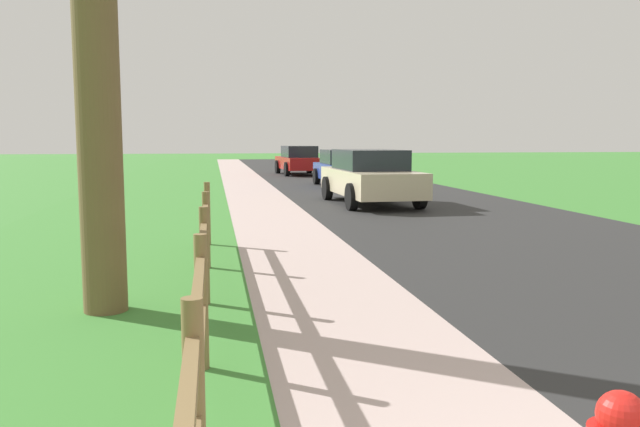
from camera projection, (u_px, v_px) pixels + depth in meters
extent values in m
plane|color=#3E8133|center=(273.00, 186.00, 26.12)|extent=(120.00, 120.00, 0.00)
cube|color=#2A2A2A|center=(347.00, 182.00, 28.65)|extent=(7.00, 66.00, 0.01)
cube|color=#BBA39C|center=(199.00, 184.00, 27.59)|extent=(6.00, 66.00, 0.01)
cube|color=#3E8133|center=(164.00, 184.00, 27.34)|extent=(5.00, 66.00, 0.00)
sphere|color=red|center=(621.00, 415.00, 2.95)|extent=(0.23, 0.23, 0.23)
cube|color=#A91511|center=(622.00, 400.00, 2.94)|extent=(0.04, 0.04, 0.04)
cylinder|color=brown|center=(194.00, 410.00, 3.20)|extent=(0.11, 0.11, 1.15)
cylinder|color=brown|center=(202.00, 303.00, 5.30)|extent=(0.11, 0.11, 1.15)
cylinder|color=brown|center=(205.00, 256.00, 7.41)|extent=(0.11, 0.11, 1.15)
cylinder|color=brown|center=(206.00, 230.00, 9.51)|extent=(0.11, 0.11, 1.15)
cylinder|color=brown|center=(207.00, 214.00, 11.61)|extent=(0.11, 0.11, 1.15)
cube|color=brown|center=(203.00, 281.00, 6.36)|extent=(0.07, 10.73, 0.09)
cube|color=brown|center=(203.00, 241.00, 6.31)|extent=(0.07, 10.73, 0.09)
cylinder|color=brown|center=(95.00, 29.00, 6.82)|extent=(0.48, 0.48, 6.17)
cube|color=#C6B793|center=(370.00, 182.00, 18.91)|extent=(2.12, 5.06, 0.70)
cube|color=#1E232B|center=(369.00, 160.00, 18.96)|extent=(1.80, 2.68, 0.59)
cylinder|color=black|center=(420.00, 196.00, 17.63)|extent=(0.25, 0.75, 0.74)
cylinder|color=black|center=(352.00, 197.00, 17.24)|extent=(0.25, 0.75, 0.74)
cylinder|color=black|center=(386.00, 187.00, 20.64)|extent=(0.25, 0.75, 0.74)
cylinder|color=black|center=(327.00, 188.00, 20.26)|extent=(0.25, 0.75, 0.74)
cube|color=navy|center=(345.00, 172.00, 26.00)|extent=(1.91, 4.44, 0.62)
cube|color=#1E232B|center=(344.00, 157.00, 26.02)|extent=(1.65, 2.31, 0.57)
cylinder|color=black|center=(375.00, 180.00, 24.86)|extent=(0.23, 0.68, 0.68)
cylinder|color=black|center=(329.00, 180.00, 24.52)|extent=(0.23, 0.68, 0.68)
cylinder|color=black|center=(358.00, 176.00, 27.53)|extent=(0.23, 0.68, 0.68)
cylinder|color=black|center=(316.00, 176.00, 27.19)|extent=(0.23, 0.68, 0.68)
cube|color=maroon|center=(299.00, 163.00, 34.60)|extent=(2.11, 4.77, 0.63)
cube|color=#1E232B|center=(299.00, 152.00, 34.36)|extent=(1.74, 2.45, 0.60)
cylinder|color=black|center=(321.00, 169.00, 33.44)|extent=(0.27, 0.75, 0.74)
cylinder|color=black|center=(287.00, 169.00, 33.03)|extent=(0.27, 0.75, 0.74)
cylinder|color=black|center=(309.00, 166.00, 36.24)|extent=(0.27, 0.75, 0.74)
cylinder|color=black|center=(278.00, 167.00, 35.82)|extent=(0.27, 0.75, 0.74)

